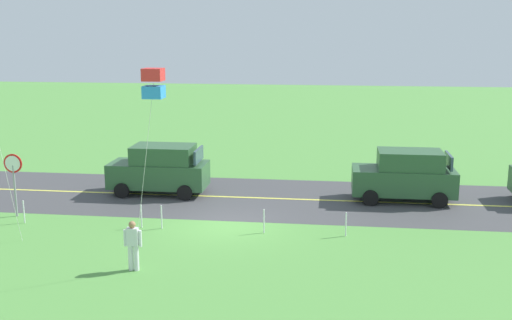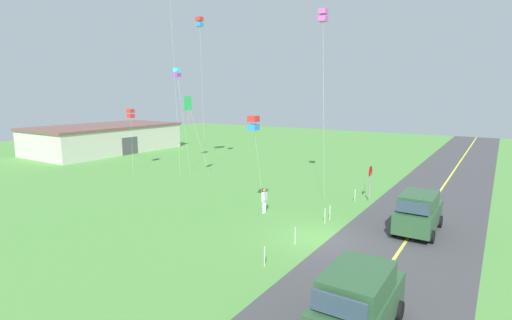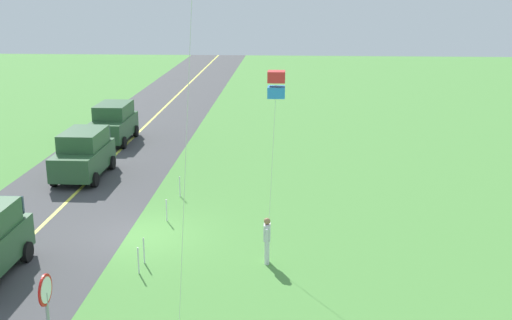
# 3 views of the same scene
# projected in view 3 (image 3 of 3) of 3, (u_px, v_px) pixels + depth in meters

# --- Properties ---
(ground_plane) EXTENTS (120.00, 120.00, 0.10)m
(ground_plane) POSITION_uv_depth(u_px,v_px,m) (140.00, 237.00, 23.53)
(ground_plane) COLOR #549342
(asphalt_road) EXTENTS (120.00, 7.00, 0.00)m
(asphalt_road) POSITION_uv_depth(u_px,v_px,m) (34.00, 233.00, 23.74)
(asphalt_road) COLOR #424244
(asphalt_road) RESTS_ON ground
(road_centre_stripe) EXTENTS (120.00, 0.16, 0.00)m
(road_centre_stripe) POSITION_uv_depth(u_px,v_px,m) (34.00, 233.00, 23.74)
(road_centre_stripe) COLOR #E5E04C
(road_centre_stripe) RESTS_ON asphalt_road
(car_parked_west_near) EXTENTS (4.40, 2.12, 2.24)m
(car_parked_west_near) POSITION_uv_depth(u_px,v_px,m) (83.00, 154.00, 30.31)
(car_parked_west_near) COLOR #2D5633
(car_parked_west_near) RESTS_ON ground
(car_parked_west_far) EXTENTS (4.40, 2.12, 2.24)m
(car_parked_west_far) POSITION_uv_depth(u_px,v_px,m) (113.00, 122.00, 37.03)
(car_parked_west_far) COLOR #2D5633
(car_parked_west_far) RESTS_ON ground
(stop_sign) EXTENTS (0.76, 0.08, 2.56)m
(stop_sign) POSITION_uv_depth(u_px,v_px,m) (47.00, 305.00, 14.81)
(stop_sign) COLOR gray
(stop_sign) RESTS_ON ground
(person_adult_near) EXTENTS (0.58, 0.22, 1.60)m
(person_adult_near) POSITION_uv_depth(u_px,v_px,m) (267.00, 239.00, 21.00)
(person_adult_near) COLOR silver
(person_adult_near) RESTS_ON ground
(kite_red_low) EXTENTS (1.19, 0.56, 6.29)m
(kite_red_low) POSITION_uv_depth(u_px,v_px,m) (276.00, 85.00, 20.51)
(kite_red_low) COLOR silver
(kite_red_low) RESTS_ON ground
(fence_post_0) EXTENTS (0.05, 0.05, 0.90)m
(fence_post_0) POSITION_uv_depth(u_px,v_px,m) (180.00, 187.00, 27.71)
(fence_post_0) COLOR silver
(fence_post_0) RESTS_ON ground
(fence_post_1) EXTENTS (0.05, 0.05, 0.90)m
(fence_post_1) POSITION_uv_depth(u_px,v_px,m) (167.00, 210.00, 24.83)
(fence_post_1) COLOR silver
(fence_post_1) RESTS_ON ground
(fence_post_2) EXTENTS (0.05, 0.05, 0.90)m
(fence_post_2) POSITION_uv_depth(u_px,v_px,m) (144.00, 251.00, 21.10)
(fence_post_2) COLOR silver
(fence_post_2) RESTS_ON ground
(fence_post_3) EXTENTS (0.05, 0.05, 0.90)m
(fence_post_3) POSITION_uv_depth(u_px,v_px,m) (138.00, 261.00, 20.35)
(fence_post_3) COLOR silver
(fence_post_3) RESTS_ON ground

